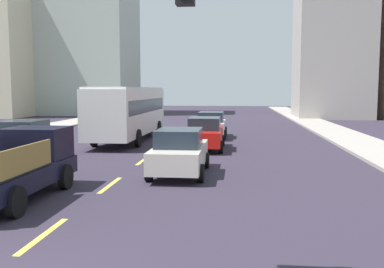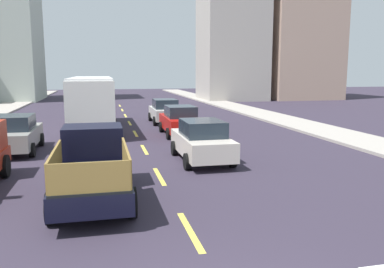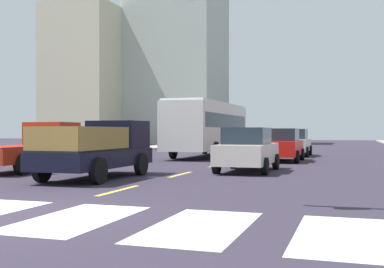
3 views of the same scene
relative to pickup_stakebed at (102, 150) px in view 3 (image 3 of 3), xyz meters
name	(u,v)px [view 3 (image 3 of 3)]	position (x,y,z in m)	size (l,w,h in m)	color
ground_plane	(23,215)	(2.23, -7.17, -0.94)	(160.00, 160.00, 0.00)	#302938
sidewalk_left	(54,156)	(-9.16, 10.83, -0.86)	(3.11, 110.00, 0.15)	#A59C92
crosswalk_stripe_4	(77,218)	(3.39, -7.17, -0.93)	(1.55, 3.16, 0.01)	silver
crosswalk_stripe_5	(200,226)	(5.72, -7.17, -0.93)	(1.55, 3.16, 0.01)	silver
crosswalk_stripe_6	(347,236)	(8.06, -7.17, -0.93)	(1.55, 3.16, 0.01)	silver
lane_dash_0	(119,190)	(2.23, -3.17, -0.93)	(0.16, 2.40, 0.01)	#DBC546
lane_dash_1	(181,174)	(2.23, 1.83, -0.93)	(0.16, 2.40, 0.01)	#DBC546
lane_dash_2	(216,165)	(2.23, 6.83, -0.93)	(0.16, 2.40, 0.01)	#DBC546
lane_dash_3	(240,159)	(2.23, 11.83, -0.93)	(0.16, 2.40, 0.01)	#DBC546
lane_dash_4	(256,155)	(2.23, 16.83, -0.93)	(0.16, 2.40, 0.01)	#DBC546
lane_dash_5	(268,152)	(2.23, 21.83, -0.93)	(0.16, 2.40, 0.01)	#DBC546
lane_dash_6	(277,150)	(2.23, 26.83, -0.93)	(0.16, 2.40, 0.01)	#DBC546
lane_dash_7	(285,148)	(2.23, 31.83, -0.93)	(0.16, 2.40, 0.01)	#DBC546
pickup_stakebed	(102,150)	(0.00, 0.00, 0.00)	(2.18, 5.20, 1.96)	black
pickup_dark	(35,147)	(-4.04, 1.87, -0.02)	(2.18, 5.20, 1.96)	#A82813
city_bus	(209,125)	(-0.26, 14.21, 1.02)	(2.72, 10.80, 3.32)	silver
sedan_far	(282,145)	(4.73, 10.70, -0.08)	(2.02, 4.40, 1.72)	red
sedan_near_left	(248,150)	(4.30, 3.87, -0.08)	(2.02, 4.40, 1.72)	beige
sedan_near_right	(110,145)	(-3.59, 7.53, -0.08)	(2.02, 4.40, 1.72)	gray
sedan_mid	(294,142)	(4.73, 16.39, -0.08)	(2.02, 4.40, 1.72)	beige
tower_tall_centre	(178,42)	(-12.71, 43.33, 12.02)	(10.81, 10.77, 25.92)	#AAB5A7
block_mid_left	(90,77)	(-22.02, 37.53, 7.28)	(8.12, 9.98, 16.44)	beige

